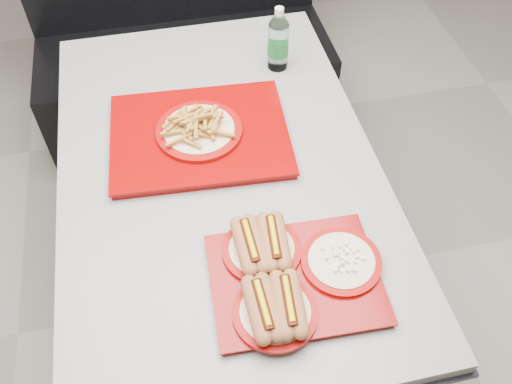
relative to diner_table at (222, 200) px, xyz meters
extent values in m
plane|color=gray|center=(0.00, 0.00, -0.58)|extent=(6.00, 6.00, 0.00)
cylinder|color=black|center=(0.00, 0.00, -0.56)|extent=(0.52, 0.52, 0.05)
cylinder|color=black|center=(0.00, 0.00, -0.20)|extent=(0.11, 0.11, 0.66)
cube|color=black|center=(0.00, 0.00, 0.12)|extent=(0.92, 1.42, 0.01)
cube|color=gray|center=(0.00, 0.00, 0.15)|extent=(0.90, 1.40, 0.04)
cube|color=black|center=(0.00, 1.02, -0.36)|extent=(1.30, 0.55, 0.45)
cube|color=#7E0303|center=(0.11, -0.42, 0.17)|extent=(0.41, 0.32, 0.02)
cube|color=#7E0303|center=(0.11, -0.42, 0.18)|extent=(0.41, 0.33, 0.01)
cylinder|color=#8E0704|center=(0.04, -0.50, 0.19)|extent=(0.20, 0.20, 0.01)
cylinder|color=white|center=(0.04, -0.50, 0.20)|extent=(0.16, 0.16, 0.00)
cylinder|color=#8E0704|center=(0.05, -0.33, 0.19)|extent=(0.20, 0.20, 0.01)
cylinder|color=white|center=(0.05, -0.33, 0.20)|extent=(0.16, 0.16, 0.00)
cylinder|color=#8E0704|center=(0.23, -0.40, 0.19)|extent=(0.20, 0.20, 0.01)
cylinder|color=white|center=(0.23, -0.40, 0.20)|extent=(0.16, 0.16, 0.00)
cube|color=#7E0303|center=(-0.04, 0.11, 0.18)|extent=(0.53, 0.43, 0.02)
cube|color=#7E0303|center=(-0.04, 0.11, 0.19)|extent=(0.54, 0.44, 0.01)
cylinder|color=#8E0704|center=(-0.04, 0.11, 0.20)|extent=(0.25, 0.25, 0.01)
cylinder|color=white|center=(-0.04, 0.11, 0.21)|extent=(0.21, 0.21, 0.01)
cylinder|color=silver|center=(0.27, 0.40, 0.25)|extent=(0.07, 0.07, 0.16)
cylinder|color=#196525|center=(0.27, 0.40, 0.24)|extent=(0.07, 0.07, 0.05)
cone|color=silver|center=(0.27, 0.40, 0.34)|extent=(0.07, 0.07, 0.04)
cylinder|color=silver|center=(0.27, 0.40, 0.37)|extent=(0.03, 0.03, 0.02)
camera|label=1|loc=(-0.12, -1.04, 1.31)|focal=38.00mm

